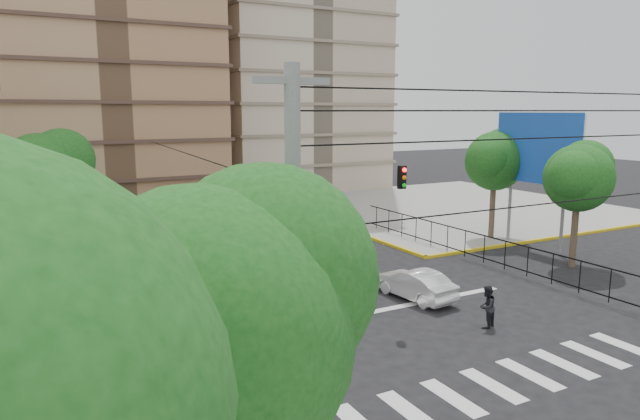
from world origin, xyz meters
TOP-DOWN VIEW (x-y plane):
  - ground at (0.00, 0.00)m, footprint 160.00×160.00m
  - sidewalk_ne at (20.00, 20.00)m, footprint 26.00×26.00m
  - crosswalk_stripes at (0.00, -6.00)m, footprint 12.00×2.40m
  - stop_line at (0.00, 1.20)m, footprint 13.00×0.40m
  - park_fence at (9.00, 4.50)m, footprint 0.10×22.50m
  - billboard at (14.45, 6.00)m, footprint 0.36×6.20m
  - tree_sw_near at (-10.90, -9.99)m, footprint 5.63×4.60m
  - tree_park_a at (13.08, 2.01)m, footprint 4.41×3.60m
  - tree_park_c at (14.09, 9.01)m, footprint 4.65×3.80m
  - tree_tudor at (-11.90, 16.01)m, footprint 5.39×4.40m
  - traffic_light_nw at (-7.80, 7.80)m, footprint 0.28×0.22m
  - traffic_light_hanging at (0.00, -2.04)m, footprint 18.00×9.12m
  - utility_pole_sw at (-9.00, -9.00)m, footprint 1.40×0.28m
  - van_right_lane at (1.18, 7.67)m, footprint 2.30×4.68m
  - van_left_lane at (-2.45, 20.93)m, footprint 2.65×5.86m
  - car_silver_front_left at (-1.04, 3.29)m, footprint 1.91×4.18m
  - car_white_front_right at (2.16, 1.78)m, footprint 1.88×4.26m
  - car_grey_mid_left at (-2.90, 9.93)m, footprint 2.55×5.39m
  - car_silver_rear_left at (-2.85, 15.53)m, footprint 2.54×5.05m
  - car_darkgrey_mid_right at (3.03, 14.72)m, footprint 2.19×4.64m
  - car_white_rear_right at (2.13, 19.42)m, footprint 1.48×3.93m
  - pedestrian_crosswalk at (2.48, -2.34)m, footprint 1.00×0.90m

SIDE VIEW (x-z plane):
  - ground at x=0.00m, z-range 0.00..0.00m
  - park_fence at x=9.00m, z-range -0.83..0.83m
  - crosswalk_stripes at x=0.00m, z-range 0.00..0.01m
  - stop_line at x=0.00m, z-range 0.00..0.01m
  - sidewalk_ne at x=20.00m, z-range 0.00..0.15m
  - car_white_rear_right at x=2.13m, z-range 0.00..1.28m
  - car_white_front_right at x=2.16m, z-range 0.00..1.36m
  - car_silver_front_left at x=-1.04m, z-range 0.00..1.39m
  - car_silver_rear_left at x=-2.85m, z-range 0.00..1.41m
  - car_grey_mid_left at x=-2.90m, z-range 0.00..1.49m
  - car_darkgrey_mid_right at x=3.03m, z-range 0.00..1.53m
  - pedestrian_crosswalk at x=2.48m, z-range 0.00..1.69m
  - van_right_lane at x=1.18m, z-range -0.03..2.00m
  - van_left_lane at x=-2.45m, z-range -0.03..2.54m
  - traffic_light_nw at x=-7.80m, z-range 0.91..5.31m
  - utility_pole_sw at x=-9.00m, z-range 0.27..9.27m
  - tree_park_a at x=13.08m, z-range 1.60..8.42m
  - tree_tudor at x=-11.90m, z-range 1.50..8.93m
  - tree_sw_near at x=-10.90m, z-range 1.48..9.06m
  - tree_park_c at x=14.09m, z-range 1.71..8.96m
  - traffic_light_hanging at x=0.00m, z-range 5.44..6.36m
  - billboard at x=14.45m, z-range 1.95..10.05m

